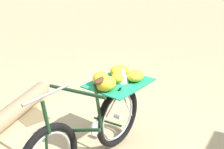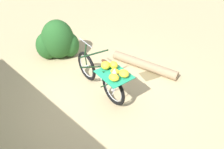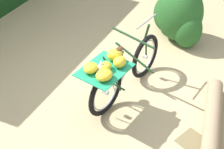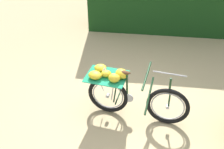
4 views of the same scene
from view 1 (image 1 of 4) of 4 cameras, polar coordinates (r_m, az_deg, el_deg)
The scene contains 3 objects.
bicycle at distance 3.56m, azimuth -2.72°, elevation -7.33°, with size 0.84×1.80×1.03m.
fallen_log at distance 4.61m, azimuth -17.16°, elevation -6.69°, with size 0.23×0.23×1.80m, color #937A5B.
leaf_litter_patch at distance 4.75m, azimuth -13.48°, elevation -6.89°, with size 0.44×0.36×0.01m, color olive.
Camera 1 is at (-2.32, 1.99, 2.26)m, focal length 54.12 mm.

